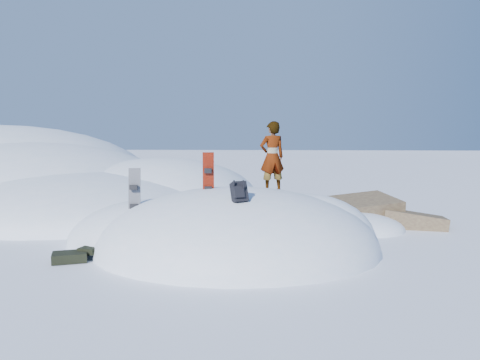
{
  "coord_description": "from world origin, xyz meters",
  "views": [
    {
      "loc": [
        0.69,
        -11.27,
        2.88
      ],
      "look_at": [
        0.08,
        0.3,
        1.66
      ],
      "focal_mm": 35.0,
      "sensor_mm": 36.0,
      "label": 1
    }
  ],
  "objects_px": {
    "person": "(272,157)",
    "snowboard_dark": "(134,199)",
    "backpack": "(239,192)",
    "snowboard_red": "(208,182)"
  },
  "relations": [
    {
      "from": "snowboard_dark",
      "to": "backpack",
      "type": "distance_m",
      "value": 2.87
    },
    {
      "from": "snowboard_dark",
      "to": "backpack",
      "type": "xyz_separation_m",
      "value": [
        2.63,
        -1.1,
        0.33
      ]
    },
    {
      "from": "snowboard_red",
      "to": "backpack",
      "type": "relative_size",
      "value": 2.78
    },
    {
      "from": "snowboard_red",
      "to": "backpack",
      "type": "bearing_deg",
      "value": -61.76
    },
    {
      "from": "snowboard_red",
      "to": "backpack",
      "type": "distance_m",
      "value": 1.55
    },
    {
      "from": "backpack",
      "to": "person",
      "type": "xyz_separation_m",
      "value": [
        0.75,
        2.3,
        0.64
      ]
    },
    {
      "from": "snowboard_dark",
      "to": "backpack",
      "type": "height_order",
      "value": "snowboard_dark"
    },
    {
      "from": "backpack",
      "to": "person",
      "type": "distance_m",
      "value": 2.51
    },
    {
      "from": "person",
      "to": "snowboard_dark",
      "type": "bearing_deg",
      "value": -1.88
    },
    {
      "from": "backpack",
      "to": "person",
      "type": "height_order",
      "value": "person"
    }
  ]
}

